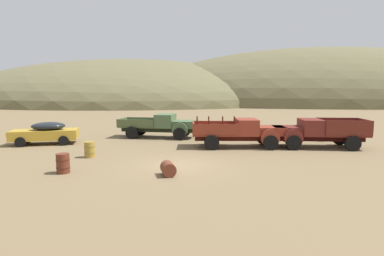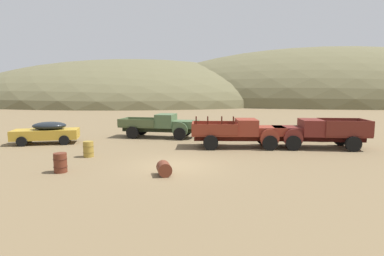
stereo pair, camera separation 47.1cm
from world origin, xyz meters
name	(u,v)px [view 2 (the right image)]	position (x,y,z in m)	size (l,w,h in m)	color
ground_plane	(175,166)	(0.00, 0.00, 0.00)	(300.00, 300.00, 0.00)	brown
hill_far_left	(136,101)	(-23.77, 81.16, 0.00)	(98.62, 83.81, 24.59)	brown
hill_distant	(327,103)	(30.59, 72.42, 0.00)	(103.82, 53.87, 29.04)	brown
car_mustard	(44,132)	(-10.24, 5.67, 0.82)	(4.92, 3.02, 1.57)	#B28928
truck_weathered_green	(165,125)	(-2.14, 9.28, 0.99)	(6.40, 2.88, 1.89)	#232B1B
truck_rust_red	(245,132)	(3.88, 5.55, 1.00)	(6.25, 2.75, 2.16)	#42140D
truck_oxblood	(314,132)	(8.40, 5.72, 1.03)	(5.99, 2.53, 1.91)	black
oil_drum_by_truck	(88,149)	(-5.27, 1.65, 0.45)	(0.62, 0.62, 0.90)	olive
oil_drum_foreground	(60,163)	(-5.18, -1.78, 0.46)	(0.64, 0.64, 0.92)	#5B2819
oil_drum_spare	(164,169)	(-0.24, -1.88, 0.31)	(0.86, 1.01, 0.62)	#5B2819
bush_back_edge	(319,137)	(9.64, 8.68, 0.28)	(1.52, 1.05, 1.02)	olive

